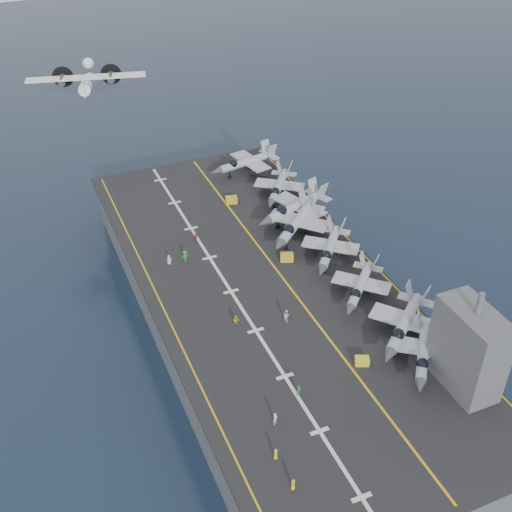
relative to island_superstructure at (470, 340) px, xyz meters
name	(u,v)px	position (x,y,z in m)	size (l,w,h in m)	color
ground	(265,331)	(-15.00, 30.00, -17.90)	(500.00, 500.00, 0.00)	#142135
hull	(265,308)	(-15.00, 30.00, -12.90)	(36.00, 90.00, 10.00)	#56595E
flight_deck	(266,283)	(-15.00, 30.00, -7.70)	(38.00, 92.00, 0.40)	black
foul_line	(283,278)	(-12.00, 30.00, -7.48)	(0.35, 90.00, 0.02)	gold
landing_centerline	(231,291)	(-21.00, 30.00, -7.48)	(0.50, 90.00, 0.02)	silver
deck_edge_port	(164,309)	(-32.00, 30.00, -7.48)	(0.25, 90.00, 0.02)	gold
deck_edge_stbd	(365,256)	(3.50, 30.00, -7.48)	(0.25, 90.00, 0.02)	gold
island_superstructure	(470,340)	(0.00, 0.00, 0.00)	(5.00, 10.00, 15.00)	#56595E
fighter_jet_1	(423,350)	(-2.70, 4.94, -5.12)	(15.67, 16.41, 4.76)	#9BA2AB
fighter_jet_2	(405,322)	(-2.00, 10.53, -4.80)	(18.61, 17.92, 5.40)	gray
fighter_jet_3	(360,284)	(-3.02, 21.00, -5.14)	(16.00, 16.00, 4.71)	#8D949C
fighter_jet_4	(330,247)	(-2.52, 31.79, -5.02)	(16.46, 17.10, 4.97)	#9099A0
fighter_jet_5	(297,222)	(-4.44, 40.54, -4.64)	(19.61, 19.20, 5.73)	#959CA3
fighter_jet_6	(296,206)	(-2.20, 45.53, -4.67)	(19.09, 15.88, 5.67)	#939AA4
fighter_jet_7	(279,186)	(-1.64, 54.17, -4.98)	(16.45, 17.45, 5.05)	#A0A8B0
fighter_jet_8	(247,161)	(-3.43, 65.98, -4.83)	(17.15, 13.21, 5.33)	#8C959B
tow_cart_a	(362,361)	(-10.29, 8.00, -6.93)	(2.24, 1.89, 1.14)	gold
tow_cart_b	(287,257)	(-9.28, 34.20, -6.85)	(2.54, 2.13, 1.30)	gold
tow_cart_c	(231,200)	(-10.94, 55.63, -6.84)	(2.45, 1.88, 1.31)	gold
crew_0	(276,454)	(-27.62, -1.54, -6.70)	(1.11, 1.15, 1.60)	yellow
crew_1	(275,419)	(-25.54, 3.21, -6.59)	(1.32, 1.23, 1.83)	silver
crew_2	(236,321)	(-23.19, 22.24, -6.63)	(1.21, 1.01, 1.73)	yellow
crew_3	(185,256)	(-25.08, 40.69, -6.48)	(1.36, 1.03, 2.05)	green
crew_4	(196,238)	(-21.55, 45.51, -6.64)	(1.05, 0.72, 1.73)	#B21919
crew_5	(169,260)	(-27.78, 41.00, -6.63)	(1.16, 0.89, 1.74)	silver
crew_6	(299,391)	(-20.85, 6.16, -6.55)	(1.38, 1.26, 1.91)	#1F7E29
crew_7	(286,315)	(-15.99, 20.24, -6.48)	(1.16, 1.42, 2.04)	silver
transport_plane	(87,84)	(-30.25, 86.96, 8.32)	(27.20, 21.55, 5.68)	silver
crew_8	(293,484)	(-27.53, -6.02, -6.70)	(1.11, 1.15, 1.60)	yellow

